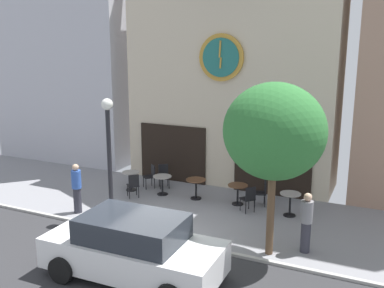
% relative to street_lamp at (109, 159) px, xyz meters
% --- Properties ---
extents(ground_plane, '(28.10, 10.72, 0.13)m').
position_rel_street_lamp_xyz_m(ground_plane, '(2.37, -0.93, -1.99)').
color(ground_plane, gray).
extents(clock_building, '(8.24, 3.55, 10.27)m').
position_rel_street_lamp_xyz_m(clock_building, '(2.00, 5.56, 3.32)').
color(clock_building, beige).
rests_on(clock_building, ground_plane).
extents(neighbor_building_left, '(6.91, 3.84, 11.26)m').
position_rel_street_lamp_xyz_m(neighbor_building_left, '(-6.40, 6.35, 3.66)').
color(neighbor_building_left, '#B2B2BC').
rests_on(neighbor_building_left, ground_plane).
extents(street_lamp, '(0.36, 0.36, 3.88)m').
position_rel_street_lamp_xyz_m(street_lamp, '(0.00, 0.00, 0.00)').
color(street_lamp, black).
rests_on(street_lamp, ground_plane).
extents(street_tree, '(2.61, 2.35, 4.58)m').
position_rel_street_lamp_xyz_m(street_tree, '(5.22, -0.22, 1.36)').
color(street_tree, brown).
rests_on(street_tree, ground_plane).
extents(cafe_table_near_curb, '(0.66, 0.66, 0.73)m').
position_rel_street_lamp_xyz_m(cafe_table_near_curb, '(-0.95, 2.61, -1.47)').
color(cafe_table_near_curb, black).
rests_on(cafe_table_near_curb, ground_plane).
extents(cafe_table_center, '(0.69, 0.69, 0.72)m').
position_rel_street_lamp_xyz_m(cafe_table_center, '(0.38, 2.69, -1.47)').
color(cafe_table_center, black).
rests_on(cafe_table_center, ground_plane).
extents(cafe_table_center_right, '(0.72, 0.72, 0.73)m').
position_rel_street_lamp_xyz_m(cafe_table_center_right, '(1.70, 2.80, -1.45)').
color(cafe_table_center_right, black).
rests_on(cafe_table_center_right, ground_plane).
extents(cafe_table_near_door, '(0.70, 0.70, 0.72)m').
position_rel_street_lamp_xyz_m(cafe_table_near_door, '(3.25, 2.90, -1.47)').
color(cafe_table_near_door, black).
rests_on(cafe_table_near_door, ground_plane).
extents(cafe_table_rightmost, '(0.67, 0.67, 0.77)m').
position_rel_street_lamp_xyz_m(cafe_table_rightmost, '(5.13, 2.64, -1.44)').
color(cafe_table_rightmost, black).
rests_on(cafe_table_rightmost, ground_plane).
extents(cafe_chair_outer, '(0.57, 0.57, 0.90)m').
position_rel_street_lamp_xyz_m(cafe_chair_outer, '(-0.42, 3.22, -1.44)').
color(cafe_chair_outer, black).
rests_on(cafe_chair_outer, ground_plane).
extents(cafe_chair_corner, '(0.57, 0.57, 0.90)m').
position_rel_street_lamp_xyz_m(cafe_chair_corner, '(-0.40, 1.93, -1.44)').
color(cafe_chair_corner, black).
rests_on(cafe_chair_corner, ground_plane).
extents(cafe_chair_mid_row, '(0.51, 0.51, 0.90)m').
position_rel_street_lamp_xyz_m(cafe_chair_mid_row, '(4.05, 3.16, -1.44)').
color(cafe_chair_mid_row, black).
rests_on(cafe_chair_mid_row, ground_plane).
extents(cafe_chair_left_end, '(0.56, 0.56, 0.90)m').
position_rel_street_lamp_xyz_m(cafe_chair_left_end, '(0.00, 3.48, -1.44)').
color(cafe_chair_left_end, black).
rests_on(cafe_chair_left_end, ground_plane).
extents(cafe_chair_facing_street, '(0.56, 0.56, 0.90)m').
position_rel_street_lamp_xyz_m(cafe_chair_facing_street, '(3.83, 2.35, -1.44)').
color(cafe_chair_facing_street, black).
rests_on(cafe_chair_facing_street, ground_plane).
extents(pedestrian_grey, '(0.33, 0.33, 1.67)m').
position_rel_street_lamp_xyz_m(pedestrian_grey, '(6.07, 0.28, -1.11)').
color(pedestrian_grey, '#2D2D38').
rests_on(pedestrian_grey, ground_plane).
extents(pedestrian_blue, '(0.43, 0.43, 1.67)m').
position_rel_street_lamp_xyz_m(pedestrian_blue, '(-1.33, -0.05, -1.11)').
color(pedestrian_blue, '#2D2D38').
rests_on(pedestrian_blue, ground_plane).
extents(parked_car_white, '(4.33, 2.08, 1.55)m').
position_rel_street_lamp_xyz_m(parked_car_white, '(2.59, -2.76, -1.21)').
color(parked_car_white, white).
rests_on(parked_car_white, ground_plane).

